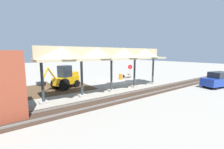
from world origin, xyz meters
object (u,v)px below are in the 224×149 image
object	(u,v)px
distant_parked_car	(218,80)
stop_sign	(130,69)
concrete_pipe	(127,76)
traffic_barrel	(121,77)
backhoe	(65,78)

from	to	relation	value
distant_parked_car	stop_sign	bearing A→B (deg)	-68.91
concrete_pipe	traffic_barrel	world-z (taller)	traffic_barrel
concrete_pipe	backhoe	bearing A→B (deg)	7.58
concrete_pipe	traffic_barrel	distance (m)	2.01
distant_parked_car	traffic_barrel	bearing A→B (deg)	-62.19
backhoe	traffic_barrel	size ratio (longest dim) A/B	5.90
traffic_barrel	backhoe	bearing A→B (deg)	5.65
stop_sign	backhoe	bearing A→B (deg)	3.10
backhoe	concrete_pipe	world-z (taller)	backhoe
stop_sign	concrete_pipe	size ratio (longest dim) A/B	1.55
stop_sign	distant_parked_car	xyz separation A→B (m)	(-4.41, 11.42, -0.73)
backhoe	distant_parked_car	distance (m)	19.06
distant_parked_car	traffic_barrel	world-z (taller)	distant_parked_car
backhoe	distant_parked_car	bearing A→B (deg)	145.43
stop_sign	backhoe	size ratio (longest dim) A/B	0.45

